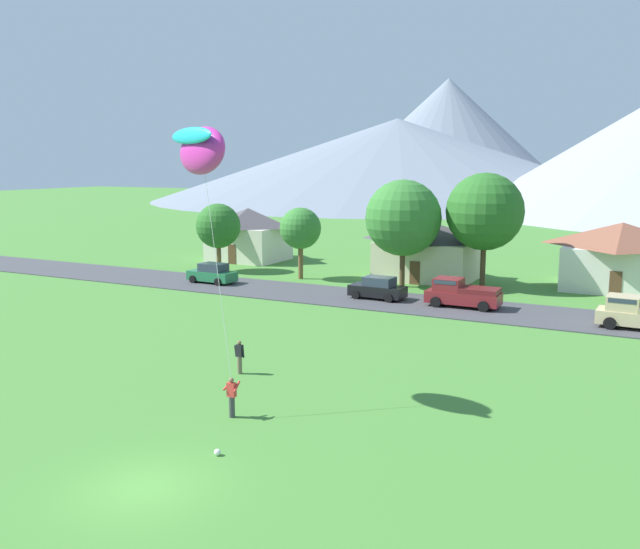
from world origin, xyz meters
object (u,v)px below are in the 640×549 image
at_px(house_rightmost, 427,249).
at_px(tree_near_left, 300,229).
at_px(tree_left_of_center, 485,212).
at_px(pickup_truck_sand_west_side, 640,313).
at_px(parked_car_green_mid_west, 212,274).
at_px(parked_car_black_mid_east, 378,288).
at_px(house_leftmost, 249,233).
at_px(tree_right_of_center, 403,218).
at_px(soccer_ball, 217,452).
at_px(house_right_center, 621,255).
at_px(kite_flyer_with_kite, 201,153).
at_px(tree_near_right, 218,226).
at_px(watcher_person, 239,356).
at_px(pickup_truck_maroon_east_side, 461,293).

distance_m(house_rightmost, tree_near_left, 11.29).
relative_size(tree_left_of_center, pickup_truck_sand_west_side, 1.80).
xyz_separation_m(house_rightmost, pickup_truck_sand_west_side, (17.78, -11.96, -1.66)).
height_order(house_rightmost, pickup_truck_sand_west_side, house_rightmost).
height_order(parked_car_green_mid_west, parked_car_black_mid_east, same).
distance_m(house_leftmost, house_rightmost, 20.72).
bearing_deg(tree_right_of_center, parked_car_black_mid_east, -87.09).
height_order(house_leftmost, tree_left_of_center, tree_left_of_center).
height_order(tree_left_of_center, soccer_ball, tree_left_of_center).
distance_m(house_right_center, pickup_truck_sand_west_side, 15.10).
bearing_deg(tree_right_of_center, kite_flyer_with_kite, -86.14).
bearing_deg(kite_flyer_with_kite, house_rightmost, 92.40).
xyz_separation_m(house_rightmost, tree_near_right, (-18.98, -4.71, 1.59)).
bearing_deg(tree_right_of_center, pickup_truck_sand_west_side, -21.87).
bearing_deg(house_rightmost, watcher_person, -88.51).
distance_m(tree_right_of_center, watcher_person, 26.65).
xyz_separation_m(house_right_center, kite_flyer_with_kite, (-14.12, -37.11, 7.88)).
relative_size(house_rightmost, kite_flyer_with_kite, 0.74).
relative_size(house_rightmost, parked_car_black_mid_east, 2.07).
xyz_separation_m(house_right_center, tree_left_of_center, (-10.00, -5.14, 3.48)).
xyz_separation_m(tree_near_right, pickup_truck_maroon_east_side, (25.11, -5.78, -3.24)).
distance_m(house_rightmost, parked_car_green_mid_west, 18.85).
distance_m(pickup_truck_maroon_east_side, kite_flyer_with_kite, 26.06).
bearing_deg(house_right_center, tree_near_right, -167.62).
bearing_deg(kite_flyer_with_kite, watcher_person, 100.33).
distance_m(parked_car_black_mid_east, kite_flyer_with_kite, 25.72).
distance_m(watcher_person, soccer_ball, 9.66).
relative_size(tree_near_left, parked_car_black_mid_east, 1.48).
distance_m(house_leftmost, watcher_person, 39.84).
distance_m(house_leftmost, pickup_truck_maroon_east_side, 29.85).
distance_m(house_right_center, watcher_person, 36.78).
xyz_separation_m(pickup_truck_sand_west_side, watcher_person, (-16.97, -18.80, -0.18)).
bearing_deg(house_right_center, tree_left_of_center, -152.80).
relative_size(parked_car_green_mid_west, pickup_truck_sand_west_side, 0.81).
bearing_deg(tree_right_of_center, tree_near_left, -177.89).
relative_size(tree_near_left, kite_flyer_with_kite, 0.53).
bearing_deg(parked_car_black_mid_east, house_leftmost, 146.59).
height_order(house_right_center, parked_car_black_mid_east, house_right_center).
relative_size(tree_right_of_center, parked_car_green_mid_west, 2.07).
height_order(kite_flyer_with_kite, soccer_ball, kite_flyer_with_kite).
bearing_deg(house_leftmost, soccer_ball, -58.24).
bearing_deg(watcher_person, pickup_truck_sand_west_side, 47.92).
bearing_deg(parked_car_green_mid_west, house_leftmost, 110.58).
relative_size(house_right_center, pickup_truck_sand_west_side, 1.74).
bearing_deg(tree_right_of_center, pickup_truck_maroon_east_side, -41.34).
xyz_separation_m(tree_near_left, tree_right_of_center, (9.43, 0.35, 1.26)).
bearing_deg(pickup_truck_sand_west_side, tree_near_left, 165.82).
bearing_deg(tree_near_left, pickup_truck_maroon_east_side, -18.97).
height_order(watcher_person, soccer_ball, watcher_person).
height_order(house_rightmost, kite_flyer_with_kite, kite_flyer_with_kite).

